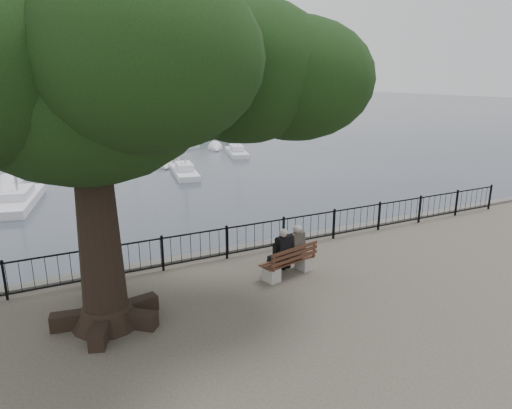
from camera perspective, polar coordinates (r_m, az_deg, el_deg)
harbor at (r=15.18m, az=-0.86°, el=-7.19°), size 260.00×260.00×1.20m
railing at (r=14.37m, az=0.00°, el=-4.00°), size 22.06×0.06×1.00m
bench at (r=12.93m, az=4.16°, el=-7.52°), size 1.80×0.89×0.91m
person_left at (r=12.68m, az=2.97°, el=-6.26°), size 0.51×0.77×1.45m
person_right at (r=13.02m, az=4.68°, el=-5.70°), size 0.51×0.77×1.45m
tree at (r=10.12m, az=-16.24°, el=17.01°), size 10.69×7.46×8.73m
lion_monument at (r=60.20m, az=-19.32°, el=10.95°), size 6.17×6.17×9.05m
sailboat_a at (r=26.55m, az=-27.53°, el=0.62°), size 2.80×6.04×10.32m
sailboat_b at (r=36.11m, az=-18.39°, el=5.27°), size 1.79×5.63×12.05m
sailboat_c at (r=31.09m, az=-8.93°, el=4.24°), size 2.22×5.12×10.08m
sailboat_d at (r=38.88m, az=-2.43°, el=6.65°), size 2.59×5.02×8.38m
sailboat_f at (r=44.60m, az=-15.14°, el=7.38°), size 1.58×5.31×11.47m
sailboat_g at (r=45.56m, az=-9.44°, el=7.84°), size 1.78×6.19×11.25m
sailboat_h at (r=51.14m, az=-26.31°, el=7.37°), size 3.25×5.32×13.09m
far_shore at (r=94.52m, az=-7.41°, el=14.16°), size 30.00×8.60×9.18m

